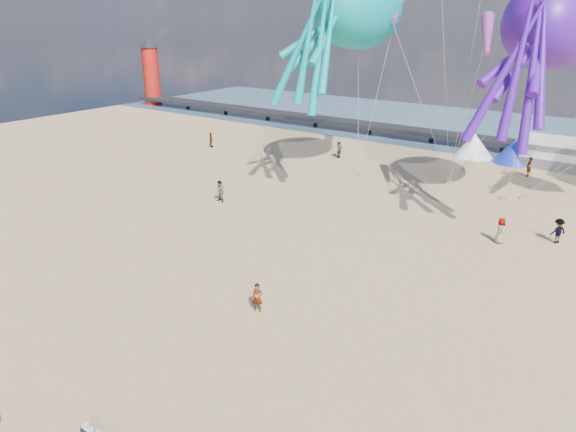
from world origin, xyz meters
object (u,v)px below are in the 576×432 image
object	(u,v)px
lighthouse	(152,76)
windsock_left	(399,4)
beachgoer_2	(558,231)
kite_octopus_purple	(551,24)
sandbag_e	(449,183)
beachgoer_3	(211,140)
sandbag_b	(505,198)
sandbag_c	(524,197)
motorhome_0	(559,154)
standing_person	(257,298)
tent_white	(474,145)
beachgoer_4	(339,150)
windsock_right	(487,35)
kite_octopus_teal	(358,8)
sandbag_a	(358,174)
beachgoer_0	(500,231)
sandbag_d	(493,187)
beachgoer_5	(529,167)
beachgoer_1	(220,192)
tent_blue	(514,151)

from	to	relation	value
lighthouse	windsock_left	xyz separation A→B (m)	(49.52, -15.17, 10.08)
beachgoer_2	kite_octopus_purple	bearing A→B (deg)	-105.28
sandbag_e	beachgoer_3	bearing A→B (deg)	-175.49
kite_octopus_purple	sandbag_b	bearing A→B (deg)	135.56
beachgoer_2	windsock_left	distance (m)	22.22
lighthouse	sandbag_c	world-z (taller)	lighthouse
motorhome_0	standing_person	distance (m)	37.32
beachgoer_2	tent_white	bearing A→B (deg)	-108.89
lighthouse	beachgoer_2	size ratio (longest dim) A/B	5.42
beachgoer_4	windsock_right	bearing A→B (deg)	-127.25
sandbag_c	kite_octopus_teal	xyz separation A→B (m)	(-13.96, -3.21, 14.12)
lighthouse	beachgoer_4	world-z (taller)	lighthouse
sandbag_a	windsock_right	distance (m)	17.02
beachgoer_4	beachgoer_0	bearing A→B (deg)	-131.87
sandbag_c	tent_white	bearing A→B (deg)	123.95
beachgoer_3	sandbag_c	size ratio (longest dim) A/B	3.26
motorhome_0	standing_person	bearing A→B (deg)	-101.37
beachgoer_4	kite_octopus_purple	xyz separation A→B (m)	(18.86, -5.57, 12.32)
tent_white	motorhome_0	bearing A→B (deg)	0.00
windsock_left	beachgoer_2	bearing A→B (deg)	-46.94
beachgoer_2	beachgoer_4	size ratio (longest dim) A/B	1.02
kite_octopus_purple	sandbag_a	bearing A→B (deg)	-177.12
sandbag_c	motorhome_0	bearing A→B (deg)	87.15
beachgoer_2	windsock_right	distance (m)	13.50
sandbag_a	sandbag_d	world-z (taller)	same
motorhome_0	windsock_left	world-z (taller)	windsock_left
motorhome_0	sandbag_a	world-z (taller)	motorhome_0
beachgoer_5	sandbag_d	bearing A→B (deg)	-23.51
tent_white	beachgoer_0	distance (m)	22.65
beachgoer_1	sandbag_b	xyz separation A→B (m)	(18.05, 13.55, -0.76)
beachgoer_1	kite_octopus_purple	size ratio (longest dim) A/B	0.14
motorhome_0	sandbag_a	xyz separation A→B (m)	(-14.41, -13.05, -1.39)
sandbag_a	sandbag_d	size ratio (longest dim) A/B	1.00
beachgoer_3	sandbag_a	bearing A→B (deg)	-141.64
beachgoer_3	sandbag_a	world-z (taller)	beachgoer_3
standing_person	beachgoer_3	bearing A→B (deg)	120.02
beachgoer_2	windsock_left	world-z (taller)	windsock_left
beachgoer_3	sandbag_c	xyz separation A→B (m)	(32.51, 1.67, -0.71)
beachgoer_3	windsock_right	bearing A→B (deg)	-148.97
tent_white	beachgoer_4	distance (m)	13.96
beachgoer_3	sandbag_d	xyz separation A→B (m)	(29.76, 3.12, -0.71)
beachgoer_3	kite_octopus_teal	size ratio (longest dim) A/B	0.13
tent_blue	windsock_left	xyz separation A→B (m)	(-8.48, -11.17, 13.38)
tent_white	beachgoer_5	size ratio (longest dim) A/B	2.22
beachgoer_0	sandbag_d	world-z (taller)	beachgoer_0
sandbag_b	sandbag_c	distance (m)	1.62
beachgoer_3	beachgoer_4	world-z (taller)	beachgoer_4
tent_white	sandbag_c	xyz separation A→B (m)	(7.45, -11.06, -1.09)
beachgoer_2	kite_octopus_purple	xyz separation A→B (m)	(-3.40, 5.05, 12.31)
sandbag_a	kite_octopus_teal	xyz separation A→B (m)	(-0.10, -1.22, 14.12)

